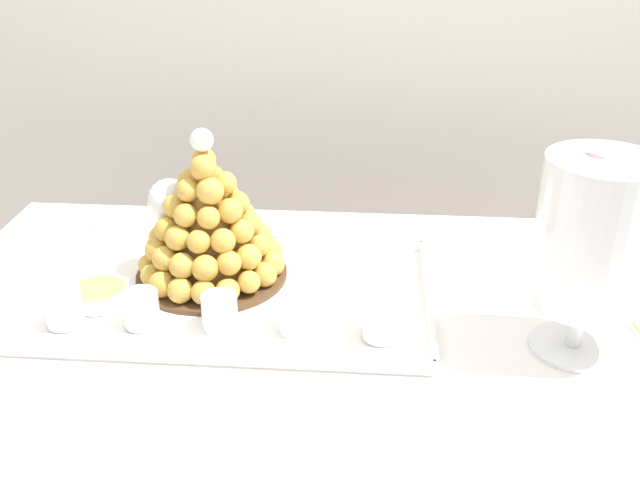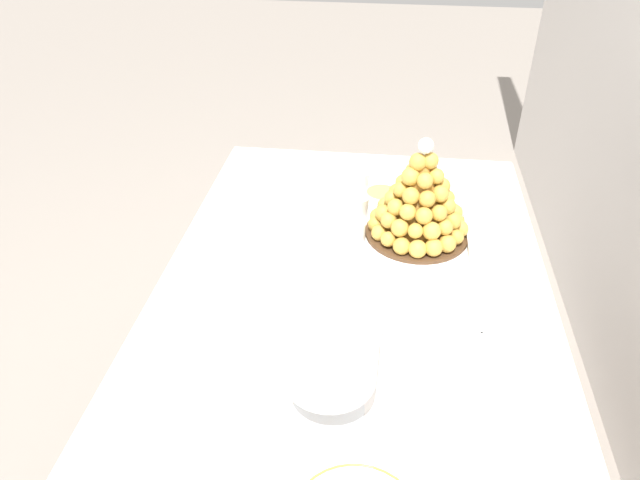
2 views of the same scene
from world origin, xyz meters
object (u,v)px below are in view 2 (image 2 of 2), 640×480
at_px(dessert_cup_mid_right, 350,259).
at_px(dessert_cup_right, 342,294).
at_px(dessert_cup_centre, 354,232).
at_px(macaron_goblet, 330,333).
at_px(creme_brulee_ramekin, 382,195).
at_px(dessert_cup_left, 359,183).
at_px(wine_glass, 428,179).
at_px(croquembouche, 420,201).
at_px(serving_tray, 393,245).
at_px(dessert_cup_mid_left, 358,207).

height_order(dessert_cup_mid_right, dessert_cup_right, same).
bearing_deg(dessert_cup_centre, macaron_goblet, -0.40).
relative_size(dessert_cup_mid_right, dessert_cup_right, 1.01).
distance_m(dessert_cup_right, creme_brulee_ramekin, 0.41).
distance_m(dessert_cup_left, dessert_cup_centre, 0.21).
bearing_deg(macaron_goblet, wine_glass, 164.52).
relative_size(dessert_cup_left, dessert_cup_mid_right, 1.15).
bearing_deg(dessert_cup_centre, dessert_cup_mid_right, -0.18).
distance_m(dessert_cup_mid_right, wine_glass, 0.27).
relative_size(croquembouche, dessert_cup_centre, 4.84).
distance_m(serving_tray, dessert_cup_left, 0.24).
relative_size(dessert_cup_left, macaron_goblet, 0.21).
relative_size(dessert_cup_centre, macaron_goblet, 0.18).
distance_m(creme_brulee_ramekin, macaron_goblet, 0.68).
bearing_deg(dessert_cup_left, dessert_cup_mid_left, 3.52).
height_order(dessert_cup_right, macaron_goblet, macaron_goblet).
relative_size(dessert_cup_mid_left, dessert_cup_mid_right, 0.97).
height_order(dessert_cup_centre, creme_brulee_ramekin, dessert_cup_centre).
relative_size(serving_tray, wine_glass, 3.62).
bearing_deg(serving_tray, dessert_cup_mid_right, -40.75).
distance_m(croquembouche, dessert_cup_right, 0.30).
bearing_deg(serving_tray, creme_brulee_ramekin, -170.17).
height_order(creme_brulee_ramekin, wine_glass, wine_glass).
bearing_deg(dessert_cup_right, dessert_cup_mid_right, 177.22).
height_order(croquembouche, dessert_cup_left, croquembouche).
bearing_deg(macaron_goblet, croquembouche, 164.58).
height_order(dessert_cup_centre, wine_glass, wine_glass).
distance_m(serving_tray, dessert_cup_centre, 0.09).
xyz_separation_m(croquembouche, dessert_cup_right, (0.26, -0.14, -0.06)).
height_order(dessert_cup_centre, dessert_cup_mid_right, dessert_cup_mid_right).
bearing_deg(dessert_cup_right, macaron_goblet, 0.58).
distance_m(dessert_cup_mid_left, dessert_cup_centre, 0.11).
relative_size(dessert_cup_centre, creme_brulee_ramekin, 0.58).
bearing_deg(dessert_cup_mid_left, dessert_cup_left, -176.48).
distance_m(dessert_cup_centre, creme_brulee_ramekin, 0.20).
relative_size(dessert_cup_mid_right, creme_brulee_ramekin, 0.60).
bearing_deg(dessert_cup_mid_right, dessert_cup_centre, 179.82).
xyz_separation_m(dessert_cup_centre, wine_glass, (-0.10, 0.16, 0.09)).
height_order(creme_brulee_ramekin, macaron_goblet, macaron_goblet).
distance_m(dessert_cup_centre, dessert_cup_right, 0.22).
bearing_deg(dessert_cup_centre, dessert_cup_left, -178.30).
bearing_deg(dessert_cup_mid_right, dessert_cup_right, -2.78).
bearing_deg(dessert_cup_mid_right, croquembouche, 136.45).
bearing_deg(dessert_cup_mid_right, macaron_goblet, -0.46).
xyz_separation_m(creme_brulee_ramekin, macaron_goblet, (0.66, -0.06, 0.15)).
xyz_separation_m(serving_tray, creme_brulee_ramekin, (-0.19, -0.03, 0.01)).
bearing_deg(dessert_cup_mid_left, creme_brulee_ramekin, 146.00).
xyz_separation_m(serving_tray, dessert_cup_right, (0.21, -0.09, 0.03)).
bearing_deg(serving_tray, dessert_cup_left, -156.89).
height_order(serving_tray, macaron_goblet, macaron_goblet).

